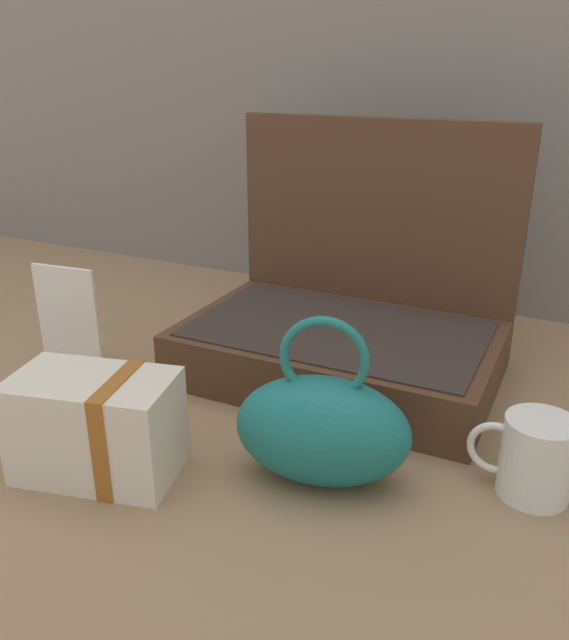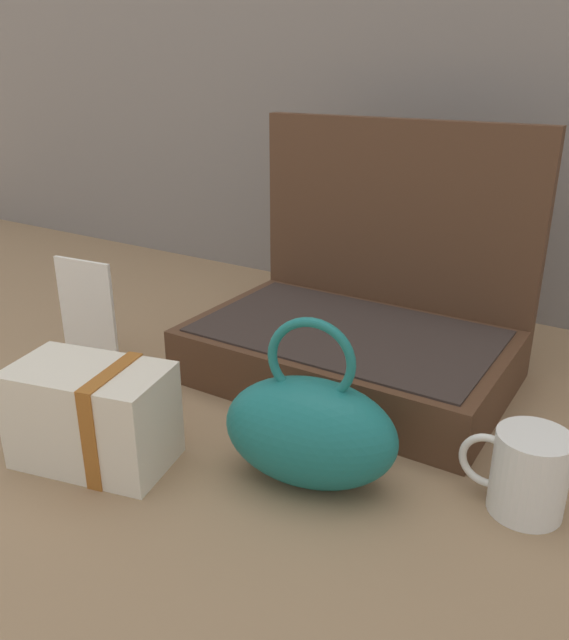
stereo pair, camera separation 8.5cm
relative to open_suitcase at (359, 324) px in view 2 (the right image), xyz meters
The scene contains 6 objects.
ground_plane 0.20m from the open_suitcase, 100.27° to the right, with size 6.00×6.00×0.00m, color #8C6D4C.
open_suitcase is the anchor object (origin of this frame).
teal_pouch_handbag 0.31m from the open_suitcase, 74.46° to the right, with size 0.23×0.16×0.21m.
cream_toiletry_bag 0.44m from the open_suitcase, 112.15° to the right, with size 0.21×0.15×0.13m.
coffee_mug 0.38m from the open_suitcase, 34.73° to the right, with size 0.12×0.08×0.10m.
info_card_left 0.45m from the open_suitcase, 153.18° to the right, with size 0.11×0.01×0.18m, color white.
Camera 2 is at (0.44, -0.69, 0.47)m, focal length 36.18 mm.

